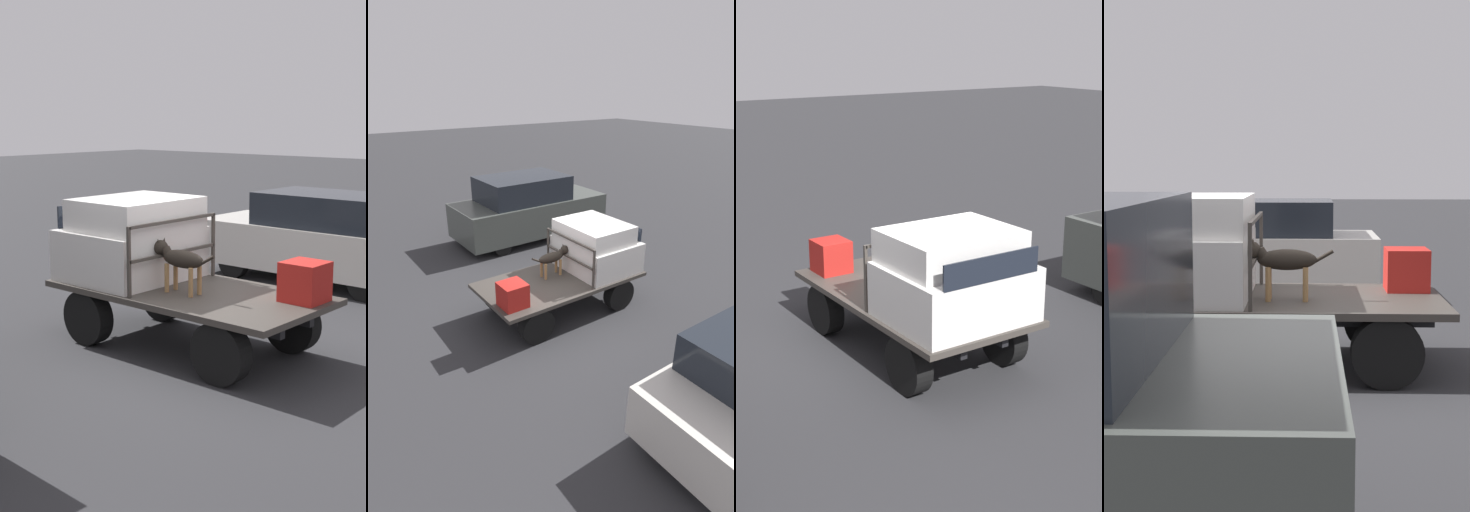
% 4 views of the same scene
% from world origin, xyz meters
% --- Properties ---
extents(ground_plane, '(80.00, 80.00, 0.00)m').
position_xyz_m(ground_plane, '(0.00, 0.00, 0.00)').
color(ground_plane, '#2D2D30').
extents(flatbed_truck, '(3.65, 1.83, 0.80)m').
position_xyz_m(flatbed_truck, '(0.00, 0.00, 0.57)').
color(flatbed_truck, black).
rests_on(flatbed_truck, ground).
extents(truck_cab, '(1.45, 1.71, 1.13)m').
position_xyz_m(truck_cab, '(1.02, 0.00, 1.34)').
color(truck_cab, silver).
rests_on(truck_cab, flatbed_truck).
extents(truck_headboard, '(0.04, 1.71, 0.90)m').
position_xyz_m(truck_headboard, '(0.26, 0.00, 1.39)').
color(truck_headboard, '#3D3833').
rests_on(truck_headboard, flatbed_truck).
extents(dog, '(1.03, 0.23, 0.69)m').
position_xyz_m(dog, '(-0.01, 0.22, 1.24)').
color(dog, '#9E7547').
rests_on(dog, flatbed_truck).
extents(cargo_crate, '(0.49, 0.49, 0.49)m').
position_xyz_m(cargo_crate, '(-1.48, -0.46, 1.05)').
color(cargo_crate, '#AD1E19').
rests_on(cargo_crate, flatbed_truck).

